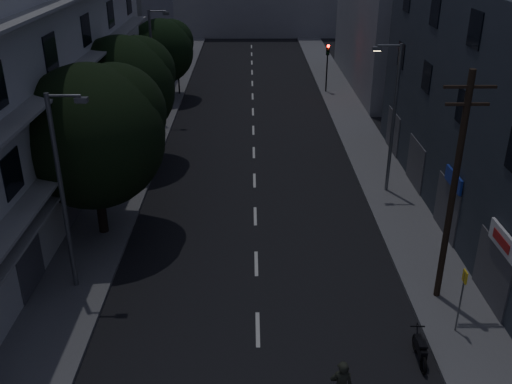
{
  "coord_description": "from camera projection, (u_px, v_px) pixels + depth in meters",
  "views": [
    {
      "loc": [
        -0.26,
        -10.3,
        13.44
      ],
      "look_at": [
        0.0,
        12.0,
        3.0
      ],
      "focal_mm": 40.0,
      "sensor_mm": 36.0,
      "label": 1
    }
  ],
  "objects": [
    {
      "name": "street_lamp_right",
      "position": [
        392.0,
        112.0,
        29.75
      ],
      "size": [
        1.51,
        0.25,
        8.0
      ],
      "color": "slate",
      "rests_on": "sidewalk_right"
    },
    {
      "name": "lane_markings",
      "position": [
        253.0,
        120.0,
        43.33
      ],
      "size": [
        0.15,
        60.5,
        0.01
      ],
      "color": "beige",
      "rests_on": "ground"
    },
    {
      "name": "street_lamp_left_far",
      "position": [
        154.0,
        61.0,
        41.1
      ],
      "size": [
        1.51,
        0.25,
        8.0
      ],
      "color": "#55575C",
      "rests_on": "sidewalk_left"
    },
    {
      "name": "ground",
      "position": [
        254.0,
        150.0,
        37.67
      ],
      "size": [
        160.0,
        160.0,
        0.0
      ],
      "primitive_type": "plane",
      "color": "black",
      "rests_on": "ground"
    },
    {
      "name": "building_far_right",
      "position": [
        387.0,
        12.0,
        50.43
      ],
      "size": [
        6.0,
        20.0,
        13.0
      ],
      "primitive_type": "cube",
      "color": "slate",
      "rests_on": "ground"
    },
    {
      "name": "building_left",
      "position": [
        13.0,
        69.0,
        28.24
      ],
      "size": [
        7.0,
        36.0,
        14.0
      ],
      "color": "#B7B7B1",
      "rests_on": "ground"
    },
    {
      "name": "tree_far",
      "position": [
        162.0,
        49.0,
        47.0
      ],
      "size": [
        5.27,
        5.27,
        6.52
      ],
      "color": "black",
      "rests_on": "sidewalk_left"
    },
    {
      "name": "tree_near",
      "position": [
        93.0,
        131.0,
        25.28
      ],
      "size": [
        6.52,
        6.52,
        8.04
      ],
      "color": "black",
      "rests_on": "sidewalk_left"
    },
    {
      "name": "street_lamp_left_near",
      "position": [
        64.0,
        186.0,
        21.37
      ],
      "size": [
        1.51,
        0.25,
        8.0
      ],
      "color": "slate",
      "rests_on": "sidewalk_left"
    },
    {
      "name": "sidewalk_right",
      "position": [
        367.0,
        148.0,
        37.71
      ],
      "size": [
        3.0,
        90.0,
        0.15
      ],
      "primitive_type": "cube",
      "color": "#565659",
      "rests_on": "ground"
    },
    {
      "name": "tree_mid",
      "position": [
        123.0,
        85.0,
        33.52
      ],
      "size": [
        6.24,
        6.24,
        7.68
      ],
      "color": "black",
      "rests_on": "sidewalk_left"
    },
    {
      "name": "sidewalk_left",
      "position": [
        140.0,
        149.0,
        37.56
      ],
      "size": [
        3.0,
        90.0,
        0.15
      ],
      "primitive_type": "cube",
      "color": "#565659",
      "rests_on": "ground"
    },
    {
      "name": "bus_stop_sign",
      "position": [
        462.0,
        290.0,
        19.9
      ],
      "size": [
        0.06,
        0.35,
        2.52
      ],
      "color": "#595B60",
      "rests_on": "sidewalk_right"
    },
    {
      "name": "traffic_signal_far_left",
      "position": [
        178.0,
        60.0,
        48.53
      ],
      "size": [
        0.28,
        0.37,
        4.1
      ],
      "color": "black",
      "rests_on": "sidewalk_left"
    },
    {
      "name": "traffic_signal_far_right",
      "position": [
        328.0,
        58.0,
        49.13
      ],
      "size": [
        0.28,
        0.37,
        4.1
      ],
      "color": "black",
      "rests_on": "sidewalk_right"
    },
    {
      "name": "utility_pole",
      "position": [
        454.0,
        187.0,
        20.62
      ],
      "size": [
        1.8,
        0.24,
        9.0
      ],
      "color": "black",
      "rests_on": "sidewalk_right"
    },
    {
      "name": "motorcycle",
      "position": [
        420.0,
        350.0,
        19.25
      ],
      "size": [
        0.5,
        1.74,
        1.12
      ],
      "rotation": [
        0.0,
        0.0,
        -0.03
      ],
      "color": "black",
      "rests_on": "ground"
    }
  ]
}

